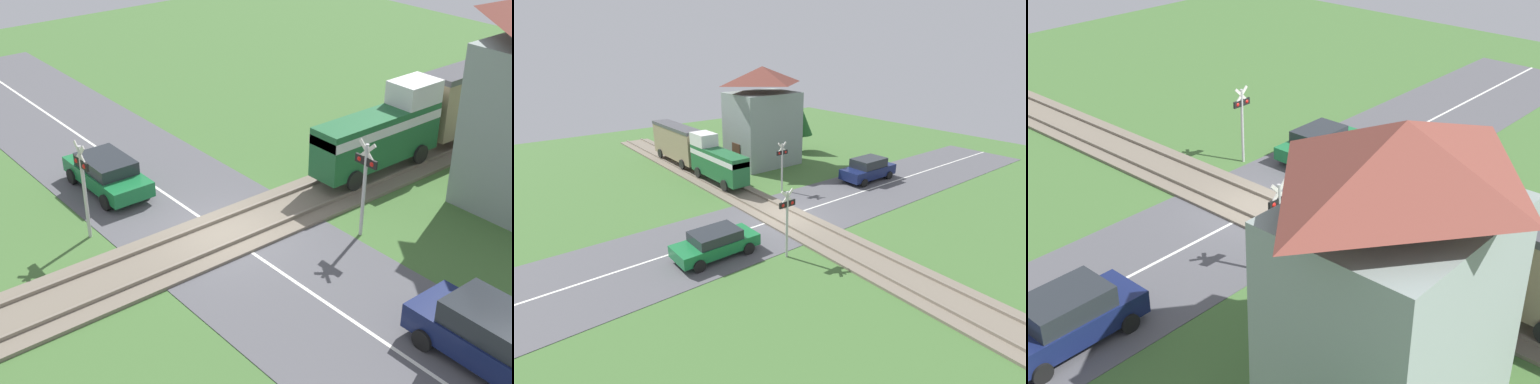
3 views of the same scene
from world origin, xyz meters
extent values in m
plane|color=#426B33|center=(0.00, 0.00, 0.00)|extent=(60.00, 60.00, 0.00)
cube|color=#515156|center=(0.00, 0.00, 0.01)|extent=(48.00, 6.40, 0.02)
cube|color=silver|center=(0.00, 0.00, 0.02)|extent=(48.00, 0.12, 0.00)
cube|color=#756B5B|center=(0.00, 0.00, 0.06)|extent=(2.80, 48.00, 0.12)
cube|color=slate|center=(-0.72, 0.00, 0.18)|extent=(0.10, 48.00, 0.12)
cube|color=slate|center=(0.72, 0.00, 0.18)|extent=(0.10, 48.00, 0.12)
cube|color=#1E6033|center=(0.00, 7.15, 1.57)|extent=(1.35, 5.71, 1.90)
cube|color=silver|center=(0.00, 7.15, 2.09)|extent=(1.37, 5.71, 0.36)
cube|color=silver|center=(0.00, 9.09, 2.97)|extent=(1.35, 1.83, 0.90)
cylinder|color=black|center=(-0.72, 5.33, 0.62)|extent=(0.14, 0.76, 0.76)
cylinder|color=black|center=(0.72, 5.33, 0.62)|extent=(0.14, 0.76, 0.76)
cylinder|color=black|center=(-0.72, 8.98, 0.62)|extent=(0.14, 0.76, 0.76)
cylinder|color=black|center=(0.72, 8.98, 0.62)|extent=(0.14, 0.76, 0.76)
cube|color=#197038|center=(-5.35, -1.44, 0.58)|extent=(4.05, 1.64, 0.55)
cube|color=#23282D|center=(-5.35, -1.44, 1.09)|extent=(2.23, 1.50, 0.47)
cylinder|color=black|center=(-4.03, -0.62, 0.30)|extent=(0.60, 0.18, 0.60)
cylinder|color=black|center=(-4.03, -2.26, 0.30)|extent=(0.60, 0.18, 0.60)
cylinder|color=black|center=(-6.67, -0.62, 0.30)|extent=(0.60, 0.18, 0.60)
cylinder|color=black|center=(-6.67, -2.26, 0.30)|extent=(0.60, 0.18, 0.60)
cube|color=#141E4C|center=(9.19, 1.44, 0.66)|extent=(4.34, 1.74, 0.72)
cube|color=#23282D|center=(9.19, 1.44, 1.34)|extent=(2.39, 1.60, 0.63)
cylinder|color=black|center=(7.78, 0.57, 0.30)|extent=(0.60, 0.18, 0.60)
cylinder|color=black|center=(7.78, 2.31, 0.30)|extent=(0.60, 0.18, 0.60)
cylinder|color=black|center=(10.60, 2.31, 0.30)|extent=(0.60, 0.18, 0.60)
cylinder|color=#B7B7B7|center=(-2.76, -3.53, 1.64)|extent=(0.12, 0.12, 3.28)
cube|color=black|center=(-2.76, -3.53, 2.69)|extent=(0.90, 0.08, 0.28)
sphere|color=red|center=(-3.03, -3.53, 2.69)|extent=(0.18, 0.18, 0.18)
sphere|color=red|center=(-2.49, -3.53, 2.69)|extent=(0.18, 0.18, 0.18)
cube|color=silver|center=(-2.76, -3.53, 3.03)|extent=(0.72, 0.04, 0.72)
cube|color=silver|center=(-2.76, -3.53, 3.03)|extent=(0.72, 0.04, 0.72)
cylinder|color=#B7B7B7|center=(2.76, 3.53, 1.64)|extent=(0.12, 0.12, 3.28)
cube|color=black|center=(2.76, 3.53, 2.69)|extent=(0.90, 0.08, 0.28)
sphere|color=red|center=(3.03, 3.53, 2.69)|extent=(0.18, 0.18, 0.18)
sphere|color=red|center=(2.49, 3.53, 2.69)|extent=(0.18, 0.18, 0.18)
cube|color=silver|center=(2.76, 3.53, 3.03)|extent=(0.72, 0.04, 0.72)
cube|color=silver|center=(2.76, 3.53, 3.03)|extent=(0.72, 0.04, 0.72)
cube|color=gray|center=(5.68, 9.61, 2.91)|extent=(5.18, 4.02, 5.83)
pyramid|color=brown|center=(5.68, 9.61, 7.14)|extent=(5.59, 4.35, 1.31)
cube|color=#472D1E|center=(3.07, 9.61, 1.05)|extent=(0.06, 1.10, 2.10)
cylinder|color=#2D4C8E|center=(1.56, 10.77, 0.71)|extent=(0.41, 0.41, 1.41)
sphere|color=tan|center=(1.56, 10.77, 1.54)|extent=(0.26, 0.26, 0.26)
camera|label=1|loc=(16.37, -11.90, 12.32)|focal=50.00mm
camera|label=2|loc=(-13.55, -16.18, 9.49)|focal=28.00mm
camera|label=3|loc=(17.10, 16.52, 12.93)|focal=50.00mm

